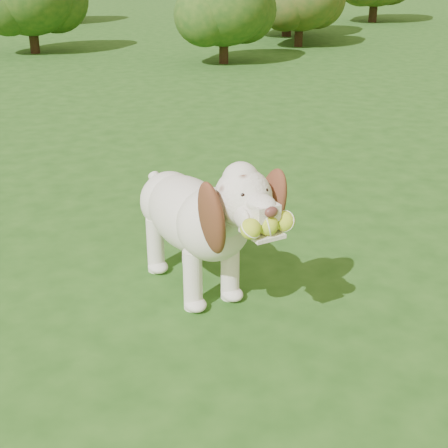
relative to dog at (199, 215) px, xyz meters
name	(u,v)px	position (x,y,z in m)	size (l,w,h in m)	color
ground	(225,272)	(0.20, 0.16, -0.45)	(80.00, 80.00, 0.00)	#1F4915
dog	(199,215)	(0.00, 0.00, 0.00)	(0.57, 1.30, 0.84)	white
shrub_c	(224,6)	(2.64, 7.13, 0.45)	(1.48, 1.48, 1.53)	#382314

